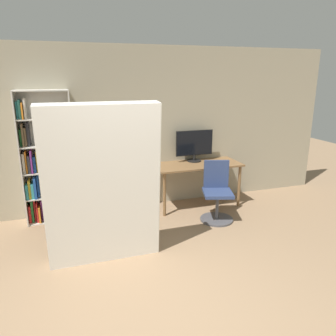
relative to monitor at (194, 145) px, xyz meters
The scene contains 6 objects.
wall_back 1.43m from the monitor, behind, with size 8.00×0.06×2.70m.
desk 0.43m from the monitor, 93.51° to the right, with size 1.48×0.65×0.76m.
monitor is the anchor object (origin of this frame).
office_chair 1.07m from the monitor, 86.05° to the right, with size 0.55×0.55×0.93m.
bookshelf 2.52m from the monitor, behind, with size 0.76×0.34×2.02m.
mattress_near 2.34m from the monitor, 139.76° to the right, with size 1.34×0.37×1.95m.
Camera 1 is at (-0.80, -2.22, 2.22)m, focal length 35.00 mm.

